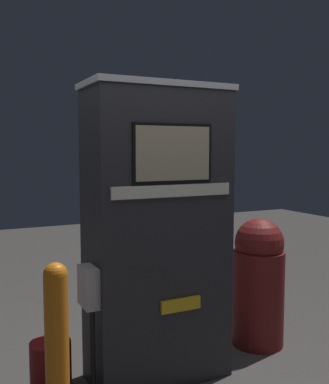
% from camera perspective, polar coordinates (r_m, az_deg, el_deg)
% --- Properties ---
extents(gas_pump, '(1.07, 0.51, 2.07)m').
position_cam_1_polar(gas_pump, '(3.16, -0.99, -5.32)').
color(gas_pump, '#28282D').
rests_on(gas_pump, ground_plane).
extents(safety_bollard, '(0.13, 0.13, 1.02)m').
position_cam_1_polar(safety_bollard, '(2.67, -13.48, -18.86)').
color(safety_bollard, orange).
rests_on(safety_bollard, ground_plane).
extents(trash_bin, '(0.43, 0.43, 1.06)m').
position_cam_1_polar(trash_bin, '(3.87, 11.85, -10.95)').
color(trash_bin, maroon).
rests_on(trash_bin, ground_plane).
extents(squeegee_bucket, '(0.27, 0.27, 0.83)m').
position_cam_1_polar(squeegee_bucket, '(3.25, -14.23, -20.95)').
color(squeegee_bucket, maroon).
rests_on(squeegee_bucket, ground_plane).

